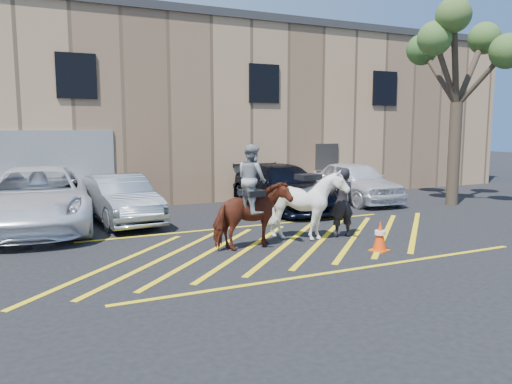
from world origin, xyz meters
name	(u,v)px	position (x,y,z in m)	size (l,w,h in m)	color
ground	(280,242)	(0.00, 0.00, 0.00)	(90.00, 90.00, 0.00)	black
car_white_pickup	(37,198)	(-5.47, 4.48, 0.88)	(2.93, 6.34, 1.76)	white
car_silver_sedan	(120,199)	(-3.16, 4.43, 0.73)	(1.54, 4.43, 1.46)	gray
car_blue_suv	(282,187)	(2.52, 4.53, 0.78)	(2.20, 5.41, 1.57)	black
car_white_suv	(355,182)	(5.91, 4.82, 0.79)	(1.86, 4.62, 1.58)	white
handler	(342,202)	(1.78, -0.13, 0.93)	(0.68, 0.44, 1.85)	black
warehouse	(157,111)	(-0.01, 11.99, 3.65)	(32.42, 10.20, 7.30)	tan
hatching_zone	(286,244)	(0.00, -0.30, 0.01)	(12.60, 5.12, 0.01)	yellow
mounted_bay	(252,207)	(-0.92, -0.28, 1.01)	(2.01, 1.13, 2.51)	maroon
saddled_white	(308,204)	(0.79, -0.03, 0.93)	(1.62, 1.79, 1.84)	white
traffic_cone	(380,236)	(1.71, -1.80, 0.37)	(0.48, 0.48, 0.73)	#ED5F09
tree	(459,49)	(8.75, 2.65, 5.69)	(3.99, 4.37, 7.31)	#493D2C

